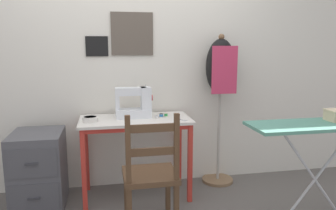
% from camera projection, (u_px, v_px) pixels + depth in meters
% --- Properties ---
extents(ground_plane, '(14.00, 14.00, 0.00)m').
position_uv_depth(ground_plane, '(140.00, 208.00, 2.88)').
color(ground_plane, '#5B5651').
extents(wall_back, '(10.00, 0.07, 2.55)m').
position_uv_depth(wall_back, '(131.00, 59.00, 3.21)').
color(wall_back, silver).
rests_on(wall_back, ground_plane).
extents(sewing_table, '(1.01, 0.51, 0.75)m').
position_uv_depth(sewing_table, '(136.00, 130.00, 3.00)').
color(sewing_table, silver).
rests_on(sewing_table, ground_plane).
extents(sewing_machine, '(0.34, 0.16, 0.30)m').
position_uv_depth(sewing_machine, '(135.00, 103.00, 3.02)').
color(sewing_machine, white).
rests_on(sewing_machine, sewing_table).
extents(fabric_bowl, '(0.14, 0.14, 0.04)m').
position_uv_depth(fabric_bowl, '(90.00, 119.00, 2.86)').
color(fabric_bowl, silver).
rests_on(fabric_bowl, sewing_table).
extents(scissors, '(0.09, 0.12, 0.01)m').
position_uv_depth(scissors, '(180.00, 120.00, 2.94)').
color(scissors, silver).
rests_on(scissors, sewing_table).
extents(thread_spool_near_machine, '(0.03, 0.03, 0.04)m').
position_uv_depth(thread_spool_near_machine, '(157.00, 116.00, 3.00)').
color(thread_spool_near_machine, silver).
rests_on(thread_spool_near_machine, sewing_table).
extents(thread_spool_mid_table, '(0.04, 0.04, 0.03)m').
position_uv_depth(thread_spool_mid_table, '(161.00, 115.00, 3.07)').
color(thread_spool_mid_table, '#2875C1').
rests_on(thread_spool_mid_table, sewing_table).
extents(thread_spool_far_edge, '(0.04, 0.04, 0.03)m').
position_uv_depth(thread_spool_far_edge, '(166.00, 115.00, 3.09)').
color(thread_spool_far_edge, green).
rests_on(thread_spool_far_edge, sewing_table).
extents(wooden_chair, '(0.40, 0.38, 0.94)m').
position_uv_depth(wooden_chair, '(150.00, 176.00, 2.43)').
color(wooden_chair, '#513823').
rests_on(wooden_chair, ground_plane).
extents(filing_cabinet, '(0.43, 0.52, 0.67)m').
position_uv_depth(filing_cabinet, '(39.00, 170.00, 2.87)').
color(filing_cabinet, '#4C4C51').
rests_on(filing_cabinet, ground_plane).
extents(dress_form, '(0.32, 0.32, 1.52)m').
position_uv_depth(dress_form, '(220.00, 77.00, 3.26)').
color(dress_form, '#846647').
rests_on(dress_form, ground_plane).
extents(ironing_board, '(1.04, 0.36, 0.85)m').
position_uv_depth(ironing_board, '(319.00, 130.00, 2.40)').
color(ironing_board, '#518E7A').
rests_on(ironing_board, ground_plane).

